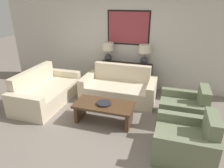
{
  "coord_description": "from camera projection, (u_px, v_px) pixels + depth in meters",
  "views": [
    {
      "loc": [
        1.21,
        -3.01,
        2.42
      ],
      "look_at": [
        -0.0,
        0.96,
        0.65
      ],
      "focal_mm": 32.0,
      "sensor_mm": 36.0,
      "label": 1
    }
  ],
  "objects": [
    {
      "name": "table_lamp_right",
      "position": [
        145.0,
        53.0,
        5.34
      ],
      "size": [
        0.33,
        0.33,
        0.57
      ],
      "color": "#333338",
      "rests_on": "console_table"
    },
    {
      "name": "armchair_near_back_wall",
      "position": [
        184.0,
        110.0,
        4.21
      ],
      "size": [
        0.93,
        0.87,
        0.81
      ],
      "color": "#707A5B",
      "rests_on": "ground_plane"
    },
    {
      "name": "back_wall",
      "position": [
        128.0,
        41.0,
        5.62
      ],
      "size": [
        7.7,
        0.12,
        2.65
      ],
      "color": "beige",
      "rests_on": "ground_plane"
    },
    {
      "name": "couch_by_back_wall",
      "position": [
        119.0,
        88.0,
        5.2
      ],
      "size": [
        1.87,
        0.94,
        0.84
      ],
      "color": "beige",
      "rests_on": "ground_plane"
    },
    {
      "name": "ground_plane",
      "position": [
        98.0,
        133.0,
        3.92
      ],
      "size": [
        20.0,
        20.0,
        0.0
      ],
      "primitive_type": "plane",
      "color": "slate"
    },
    {
      "name": "coffee_table",
      "position": [
        104.0,
        109.0,
        4.16
      ],
      "size": [
        1.22,
        0.59,
        0.43
      ],
      "color": "#4C331E",
      "rests_on": "ground_plane"
    },
    {
      "name": "console_table",
      "position": [
        125.0,
        76.0,
        5.76
      ],
      "size": [
        1.48,
        0.38,
        0.75
      ],
      "color": "#332319",
      "rests_on": "ground_plane"
    },
    {
      "name": "armchair_near_camera",
      "position": [
        186.0,
        141.0,
        3.27
      ],
      "size": [
        0.93,
        0.87,
        0.81
      ],
      "color": "#707A5B",
      "rests_on": "ground_plane"
    },
    {
      "name": "decorative_bowl",
      "position": [
        104.0,
        103.0,
        4.09
      ],
      "size": [
        0.3,
        0.3,
        0.04
      ],
      "color": "#232328",
      "rests_on": "coffee_table"
    },
    {
      "name": "couch_by_side",
      "position": [
        46.0,
        92.0,
        5.01
      ],
      "size": [
        0.94,
        1.87,
        0.84
      ],
      "color": "beige",
      "rests_on": "ground_plane"
    },
    {
      "name": "table_lamp_left",
      "position": [
        108.0,
        50.0,
        5.62
      ],
      "size": [
        0.33,
        0.33,
        0.57
      ],
      "color": "#333338",
      "rests_on": "console_table"
    }
  ]
}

